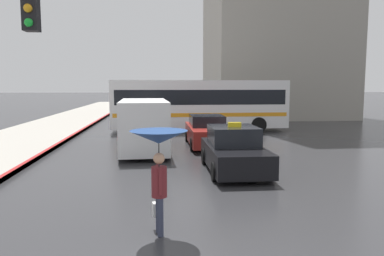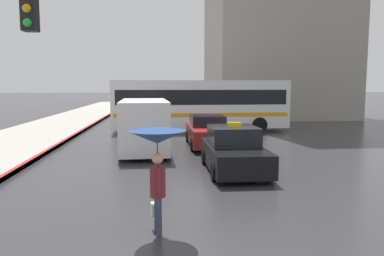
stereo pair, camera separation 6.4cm
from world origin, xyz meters
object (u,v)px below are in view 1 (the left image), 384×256
(ambulance_van, at_px, (144,123))
(city_bus, at_px, (199,103))
(sedan_red, at_px, (207,132))
(taxi, at_px, (234,151))
(pedestrian_with_umbrella, at_px, (159,149))

(ambulance_van, distance_m, city_bus, 8.04)
(sedan_red, bearing_deg, ambulance_van, 25.66)
(taxi, xyz_separation_m, city_bus, (0.06, 11.41, 1.11))
(taxi, xyz_separation_m, ambulance_van, (-3.21, 4.08, 0.58))
(taxi, relative_size, pedestrian_with_umbrella, 1.99)
(sedan_red, bearing_deg, taxi, 92.06)
(sedan_red, distance_m, ambulance_van, 3.39)
(taxi, distance_m, pedestrian_with_umbrella, 5.98)
(ambulance_van, height_order, pedestrian_with_umbrella, ambulance_van)
(taxi, relative_size, ambulance_van, 0.80)
(sedan_red, xyz_separation_m, pedestrian_with_umbrella, (-2.38, -10.83, 1.02))
(pedestrian_with_umbrella, bearing_deg, ambulance_van, -4.48)
(city_bus, height_order, pedestrian_with_umbrella, city_bus)
(sedan_red, relative_size, ambulance_van, 0.90)
(sedan_red, height_order, ambulance_van, ambulance_van)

